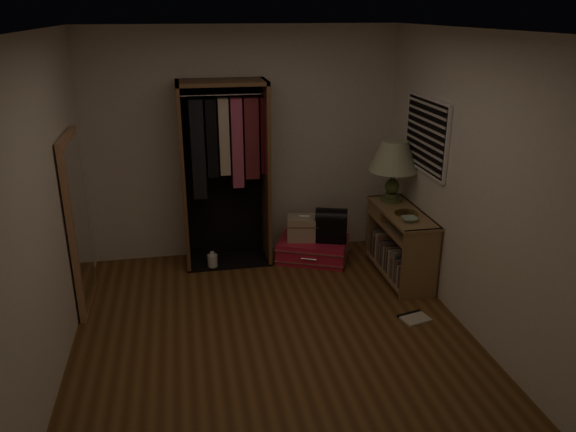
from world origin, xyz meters
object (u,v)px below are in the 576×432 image
object	(u,v)px
console_bookshelf	(398,241)
pink_suitcase	(313,249)
train_case	(304,228)
black_bag	(331,224)
white_jug	(213,261)
open_wardrobe	(227,158)
table_lamp	(394,157)
floor_mirror	(78,223)

from	to	relation	value
console_bookshelf	pink_suitcase	xyz separation A→B (m)	(-0.81, 0.56, -0.27)
train_case	black_bag	world-z (taller)	black_bag
black_bag	white_jug	world-z (taller)	black_bag
open_wardrobe	console_bookshelf	bearing A→B (deg)	-22.44
open_wardrobe	black_bag	bearing A→B (deg)	-11.12
open_wardrobe	table_lamp	distance (m)	1.81
open_wardrobe	pink_suitcase	size ratio (longest dim) A/B	2.15
table_lamp	black_bag	bearing A→B (deg)	162.21
console_bookshelf	black_bag	xyz separation A→B (m)	(-0.62, 0.50, 0.05)
train_case	floor_mirror	bearing A→B (deg)	-153.11
console_bookshelf	floor_mirror	xyz separation A→B (m)	(-3.24, -0.04, 0.46)
pink_suitcase	train_case	size ratio (longest dim) A/B	2.14
open_wardrobe	table_lamp	size ratio (longest dim) A/B	3.05
pink_suitcase	black_bag	bearing A→B (deg)	7.58
console_bookshelf	open_wardrobe	size ratio (longest dim) A/B	0.55
black_bag	table_lamp	xyz separation A→B (m)	(0.62, -0.20, 0.80)
white_jug	floor_mirror	bearing A→B (deg)	-155.41
table_lamp	white_jug	size ratio (longest dim) A/B	3.42
console_bookshelf	black_bag	bearing A→B (deg)	140.86
console_bookshelf	open_wardrobe	world-z (taller)	open_wardrobe
floor_mirror	black_bag	bearing A→B (deg)	11.75
pink_suitcase	black_bag	world-z (taller)	black_bag
floor_mirror	train_case	distance (m)	2.46
open_wardrobe	white_jug	xyz separation A→B (m)	(-0.22, -0.19, -1.13)
pink_suitcase	white_jug	world-z (taller)	pink_suitcase
white_jug	open_wardrobe	bearing A→B (deg)	41.38
open_wardrobe	black_bag	distance (m)	1.40
black_bag	floor_mirror	bearing A→B (deg)	-150.30
floor_mirror	open_wardrobe	bearing A→B (deg)	27.50
console_bookshelf	open_wardrobe	bearing A→B (deg)	157.56
console_bookshelf	black_bag	world-z (taller)	console_bookshelf
floor_mirror	table_lamp	xyz separation A→B (m)	(3.24, 0.35, 0.39)
train_case	table_lamp	world-z (taller)	table_lamp
pink_suitcase	train_case	bearing A→B (deg)	178.86
floor_mirror	console_bookshelf	bearing A→B (deg)	0.77
open_wardrobe	floor_mirror	distance (m)	1.71
pink_suitcase	white_jug	distance (m)	1.17
console_bookshelf	white_jug	distance (m)	2.07
open_wardrobe	floor_mirror	size ratio (longest dim) A/B	1.21
floor_mirror	table_lamp	world-z (taller)	floor_mirror
black_bag	table_lamp	world-z (taller)	table_lamp
open_wardrobe	pink_suitcase	xyz separation A→B (m)	(0.95, -0.17, -1.09)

